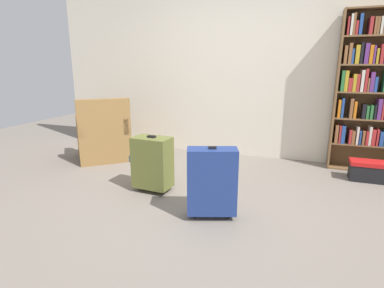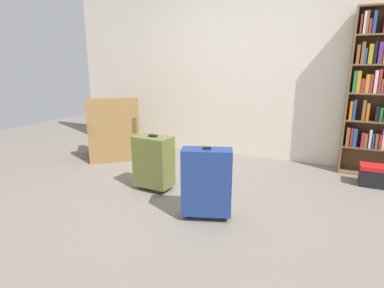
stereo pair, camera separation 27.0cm
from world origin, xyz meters
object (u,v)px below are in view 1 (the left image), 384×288
object	(u,v)px
armchair	(103,138)
storage_box	(373,171)
bookshelf	(371,87)
suitcase_olive	(152,162)
suitcase_navy_blue	(212,181)
mug	(132,158)

from	to	relation	value
armchair	storage_box	xyz separation A→B (m)	(3.53, 0.30, -0.19)
bookshelf	suitcase_olive	bearing A→B (deg)	-144.83
bookshelf	armchair	bearing A→B (deg)	-167.95
suitcase_navy_blue	armchair	bearing A→B (deg)	148.57
mug	storage_box	world-z (taller)	storage_box
bookshelf	storage_box	size ratio (longest dim) A/B	3.93
armchair	storage_box	size ratio (longest dim) A/B	1.95
suitcase_navy_blue	mug	bearing A→B (deg)	141.54
armchair	suitcase_olive	size ratio (longest dim) A/B	1.59
suitcase_olive	storage_box	bearing A→B (deg)	26.35
mug	suitcase_olive	distance (m)	1.17
bookshelf	mug	size ratio (longest dim) A/B	16.66
suitcase_olive	armchair	bearing A→B (deg)	145.34
storage_box	suitcase_olive	size ratio (longest dim) A/B	0.82
bookshelf	storage_box	world-z (taller)	bookshelf
suitcase_olive	suitcase_navy_blue	world-z (taller)	suitcase_navy_blue
bookshelf	storage_box	bearing A→B (deg)	-81.35
armchair	suitcase_navy_blue	distance (m)	2.34
storage_box	bookshelf	bearing A→B (deg)	98.65
bookshelf	suitcase_navy_blue	distance (m)	2.56
mug	armchair	bearing A→B (deg)	-179.99
armchair	suitcase_navy_blue	size ratio (longest dim) A/B	1.49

